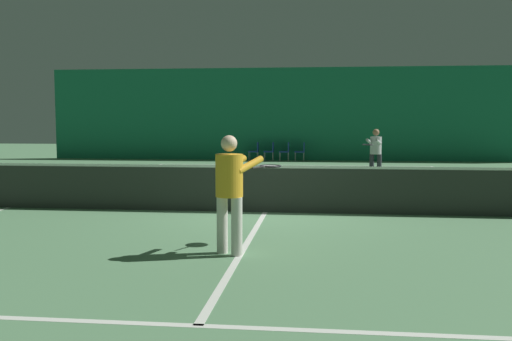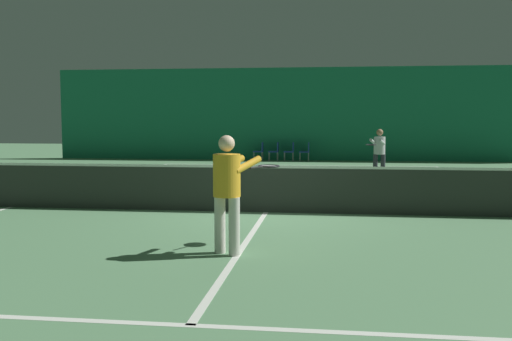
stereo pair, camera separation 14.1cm
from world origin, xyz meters
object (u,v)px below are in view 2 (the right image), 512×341
Objects in this scene: tennis_net at (266,187)px; courtside_chair_0 at (260,150)px; courtside_chair_1 at (275,150)px; courtside_chair_2 at (291,150)px; player_near at (229,185)px; player_far at (379,150)px; courtside_chair_3 at (306,150)px.

tennis_net reaches higher than courtside_chair_0.
courtside_chair_2 is at bearing 90.00° from courtside_chair_1.
courtside_chair_2 is (-0.31, 17.83, -0.48)m from player_near.
player_near reaches higher than player_far.
courtside_chair_0 is at bearing -90.00° from courtside_chair_3.
tennis_net is 14.23m from courtside_chair_3.
player_near is 11.04m from player_far.
courtside_chair_0 is at bearing 35.37° from player_near.
courtside_chair_2 is at bearing 90.00° from courtside_chair_0.
courtside_chair_1 is 1.39m from courtside_chair_3.
player_near is at bearing -1.22° from courtside_chair_3.
player_far is (2.96, 10.64, -0.05)m from player_near.
courtside_chair_1 is at bearing 33.15° from player_near.
courtside_chair_3 is at bearing 28.69° from player_near.
courtside_chair_1 is 1.00× the size of courtside_chair_3.
player_near is 17.86m from courtside_chair_1.
tennis_net reaches higher than courtside_chair_1.
tennis_net is 7.60m from player_far.
courtside_chair_2 is (-0.44, 14.23, -0.03)m from tennis_net.
tennis_net reaches higher than courtside_chair_3.
tennis_net is at bearing 4.57° from courtside_chair_1.
player_near is at bearing -92.03° from tennis_net.
tennis_net is at bearing -1.02° from courtside_chair_3.
courtside_chair_3 is (0.38, 17.83, -0.48)m from player_near.
courtside_chair_0 and courtside_chair_1 have the same top height.
courtside_chair_0 is at bearing 97.34° from tennis_net.
player_near reaches higher than courtside_chair_0.
courtside_chair_1 and courtside_chair_2 have the same top height.
player_far is at bearing 68.05° from tennis_net.
courtside_chair_0 and courtside_chair_3 have the same top height.
courtside_chair_2 is 0.69m from courtside_chair_3.
courtside_chair_1 is (0.69, 0.00, 0.00)m from courtside_chair_0.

